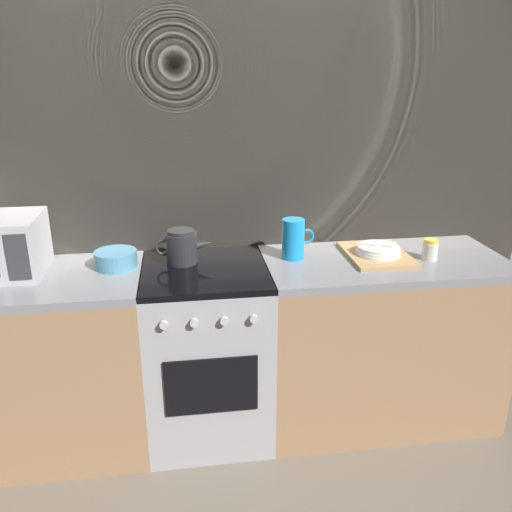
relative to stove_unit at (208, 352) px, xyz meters
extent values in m
plane|color=#6B6054|center=(0.00, 0.00, -0.45)|extent=(8.00, 8.00, 0.00)
cube|color=#A39989|center=(0.00, 0.33, 0.75)|extent=(3.60, 0.05, 2.40)
cube|color=beige|center=(0.00, 0.30, 0.75)|extent=(3.58, 0.01, 2.39)
cube|color=#997251|center=(-0.90, 0.00, -0.02)|extent=(1.20, 0.60, 0.86)
cube|color=gray|center=(-0.90, 0.00, 0.43)|extent=(1.20, 0.60, 0.04)
cube|color=#9E9EA3|center=(0.00, 0.00, -0.01)|extent=(0.60, 0.60, 0.87)
cube|color=black|center=(0.00, 0.00, 0.44)|extent=(0.59, 0.59, 0.03)
cube|color=black|center=(0.00, -0.30, 0.00)|extent=(0.42, 0.01, 0.28)
cylinder|color=#B7B7BC|center=(-0.19, -0.32, 0.33)|extent=(0.04, 0.02, 0.04)
cylinder|color=#B7B7BC|center=(-0.06, -0.32, 0.33)|extent=(0.04, 0.02, 0.04)
cylinder|color=#B7B7BC|center=(0.06, -0.32, 0.33)|extent=(0.04, 0.02, 0.04)
cylinder|color=#B7B7BC|center=(0.19, -0.32, 0.33)|extent=(0.04, 0.02, 0.04)
cube|color=#997251|center=(0.90, 0.00, -0.02)|extent=(1.20, 0.60, 0.86)
cube|color=gray|center=(0.90, 0.00, 0.43)|extent=(1.20, 0.60, 0.04)
cube|color=#333338|center=(-0.80, -0.10, 0.59)|extent=(0.09, 0.01, 0.21)
cylinder|color=#262628|center=(-0.10, 0.10, 0.53)|extent=(0.15, 0.15, 0.15)
cylinder|color=#262628|center=(-0.10, 0.10, 0.61)|extent=(0.13, 0.13, 0.02)
cone|color=#262628|center=(0.01, 0.10, 0.54)|extent=(0.10, 0.04, 0.05)
torus|color=#262628|center=(-0.19, 0.10, 0.53)|extent=(0.08, 0.01, 0.08)
cylinder|color=teal|center=(-0.41, 0.08, 0.49)|extent=(0.20, 0.20, 0.08)
cylinder|color=#198CD8|center=(0.44, 0.08, 0.55)|extent=(0.11, 0.11, 0.20)
torus|color=#198CD8|center=(0.51, 0.08, 0.56)|extent=(0.08, 0.01, 0.08)
cube|color=tan|center=(0.87, 0.04, 0.46)|extent=(0.30, 0.40, 0.02)
cylinder|color=white|center=(0.87, 0.02, 0.48)|extent=(0.22, 0.22, 0.01)
cylinder|color=white|center=(0.87, 0.02, 0.49)|extent=(0.21, 0.21, 0.01)
cylinder|color=white|center=(0.87, 0.02, 0.51)|extent=(0.21, 0.21, 0.01)
cylinder|color=silver|center=(0.89, 0.02, 0.52)|extent=(0.16, 0.07, 0.01)
cube|color=silver|center=(0.85, 0.03, 0.52)|extent=(0.16, 0.09, 0.00)
cylinder|color=silver|center=(1.11, -0.04, 0.49)|extent=(0.08, 0.08, 0.08)
cylinder|color=#D8D14C|center=(1.11, -0.04, 0.55)|extent=(0.07, 0.07, 0.02)
camera|label=1|loc=(-0.09, -2.33, 1.36)|focal=36.91mm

